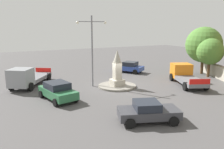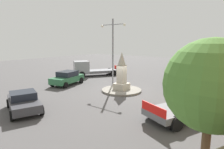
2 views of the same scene
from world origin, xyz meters
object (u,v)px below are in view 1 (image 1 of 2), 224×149
at_px(tree_mid_cluster, 210,51).
at_px(car_green_near_island, 58,91).
at_px(car_blue_waiting, 129,67).
at_px(truck_grey_parked_right, 26,78).
at_px(monument, 117,71).
at_px(tree_far_corner, 204,45).
at_px(car_dark_grey_passing, 148,111).
at_px(streetlamp, 92,45).
at_px(truck_orange_approaching, 185,75).

bearing_deg(tree_mid_cluster, car_green_near_island, -178.26).
height_order(car_blue_waiting, truck_grey_parked_right, truck_grey_parked_right).
bearing_deg(monument, car_green_near_island, -167.52).
distance_m(car_blue_waiting, tree_far_corner, 10.00).
height_order(car_blue_waiting, tree_mid_cluster, tree_mid_cluster).
height_order(monument, car_green_near_island, monument).
distance_m(car_blue_waiting, car_dark_grey_passing, 16.24).
bearing_deg(car_dark_grey_passing, monument, 75.00).
relative_size(streetlamp, car_dark_grey_passing, 1.67).
height_order(truck_orange_approaching, truck_grey_parked_right, truck_grey_parked_right).
relative_size(car_blue_waiting, tree_far_corner, 0.69).
bearing_deg(tree_far_corner, car_dark_grey_passing, -148.43).
distance_m(car_green_near_island, truck_orange_approaching, 13.80).
xyz_separation_m(car_dark_grey_passing, tree_mid_cluster, (14.58, 7.72, 2.43)).
height_order(monument, tree_far_corner, tree_far_corner).
xyz_separation_m(car_blue_waiting, truck_orange_approaching, (2.34, -7.86, 0.20)).
distance_m(car_blue_waiting, car_green_near_island, 13.61).
height_order(monument, tree_mid_cluster, tree_mid_cluster).
xyz_separation_m(monument, car_blue_waiting, (5.00, 5.92, -0.96)).
bearing_deg(car_green_near_island, truck_grey_parked_right, 109.11).
height_order(monument, car_dark_grey_passing, monument).
distance_m(car_dark_grey_passing, truck_orange_approaching, 11.71).
xyz_separation_m(car_dark_grey_passing, truck_orange_approaching, (9.64, 6.64, 0.24)).
bearing_deg(monument, car_blue_waiting, 49.81).
bearing_deg(monument, tree_far_corner, 3.77).
distance_m(car_green_near_island, tree_mid_cluster, 18.88).
bearing_deg(car_dark_grey_passing, tree_mid_cluster, 27.92).
bearing_deg(truck_orange_approaching, car_green_near_island, 177.87).
bearing_deg(car_green_near_island, truck_orange_approaching, -2.13).
relative_size(monument, tree_far_corner, 0.60).
distance_m(monument, truck_grey_parked_right, 9.21).
relative_size(car_blue_waiting, truck_grey_parked_right, 0.67).
distance_m(monument, truck_orange_approaching, 7.63).
xyz_separation_m(streetlamp, tree_mid_cluster, (14.41, -2.23, -1.19)).
height_order(car_blue_waiting, car_green_near_island, car_green_near_island).
height_order(car_blue_waiting, car_dark_grey_passing, car_blue_waiting).
bearing_deg(car_blue_waiting, truck_grey_parked_right, -171.47).
xyz_separation_m(monument, streetlamp, (-2.14, 1.37, 2.62)).
bearing_deg(car_dark_grey_passing, truck_grey_parked_right, 115.64).
height_order(car_blue_waiting, truck_orange_approaching, truck_orange_approaching).
xyz_separation_m(streetlamp, truck_grey_parked_right, (-6.17, 2.56, -3.31)).
relative_size(truck_grey_parked_right, tree_mid_cluster, 1.32).
distance_m(monument, tree_mid_cluster, 12.39).
distance_m(streetlamp, truck_orange_approaching, 10.59).
bearing_deg(car_green_near_island, tree_mid_cluster, 1.74).
bearing_deg(monument, truck_grey_parked_right, 154.69).
bearing_deg(truck_grey_parked_right, car_blue_waiting, 8.53).
relative_size(streetlamp, tree_mid_cluster, 1.51).
xyz_separation_m(monument, car_green_near_island, (-6.45, -1.43, -0.91)).
bearing_deg(car_dark_grey_passing, streetlamp, 89.06).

